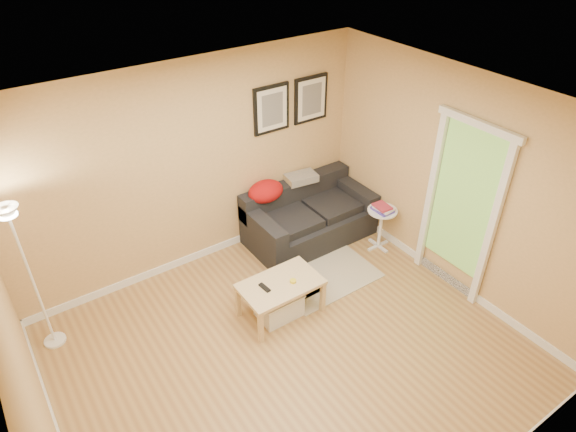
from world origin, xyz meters
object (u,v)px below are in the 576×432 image
at_px(side_table, 380,229).
at_px(book_stack, 383,208).
at_px(floor_lamp, 34,284).
at_px(storage_bin, 279,305).
at_px(coffee_table, 281,298).
at_px(sofa, 310,215).

distance_m(side_table, book_stack, 0.34).
relative_size(book_stack, floor_lamp, 0.15).
relative_size(storage_bin, side_table, 0.83).
bearing_deg(coffee_table, book_stack, 1.89).
distance_m(coffee_table, floor_lamp, 2.53).
distance_m(side_table, floor_lamp, 4.12).
bearing_deg(sofa, storage_bin, -139.60).
distance_m(coffee_table, side_table, 1.80).
bearing_deg(side_table, coffee_table, -170.93).
distance_m(sofa, coffee_table, 1.51).
bearing_deg(floor_lamp, sofa, -0.64).
height_order(coffee_table, floor_lamp, floor_lamp).
bearing_deg(book_stack, coffee_table, 174.44).
xyz_separation_m(sofa, storage_bin, (-1.18, -1.00, -0.22)).
bearing_deg(coffee_table, side_table, 2.15).
relative_size(sofa, coffee_table, 1.89).
distance_m(storage_bin, floor_lamp, 2.53).
bearing_deg(side_table, storage_bin, -170.53).
bearing_deg(storage_bin, coffee_table, 27.01).
bearing_deg(side_table, sofa, 132.51).
bearing_deg(floor_lamp, book_stack, -10.56).
xyz_separation_m(coffee_table, side_table, (1.78, 0.28, 0.07)).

